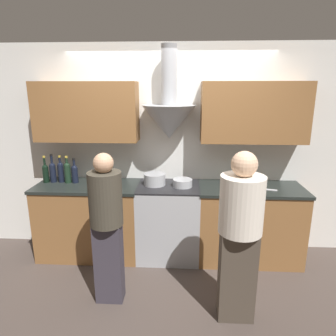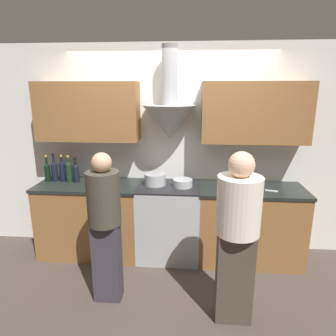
# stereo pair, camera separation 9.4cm
# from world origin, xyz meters

# --- Properties ---
(ground_plane) EXTENTS (12.00, 12.00, 0.00)m
(ground_plane) POSITION_xyz_m (0.00, 0.00, 0.00)
(ground_plane) COLOR #423833
(wall_back) EXTENTS (8.40, 0.64, 2.60)m
(wall_back) POSITION_xyz_m (-0.00, 0.57, 1.47)
(wall_back) COLOR white
(wall_back) RESTS_ON ground_plane
(counter_left) EXTENTS (1.26, 0.62, 0.93)m
(counter_left) POSITION_xyz_m (-0.99, 0.30, 0.47)
(counter_left) COLOR brown
(counter_left) RESTS_ON ground_plane
(counter_right) EXTENTS (1.25, 0.62, 0.93)m
(counter_right) POSITION_xyz_m (0.99, 0.30, 0.47)
(counter_right) COLOR brown
(counter_right) RESTS_ON ground_plane
(stove_range) EXTENTS (0.75, 0.60, 0.93)m
(stove_range) POSITION_xyz_m (0.00, 0.31, 0.47)
(stove_range) COLOR #A8AAAF
(stove_range) RESTS_ON ground_plane
(wine_bottle_0) EXTENTS (0.07, 0.07, 0.34)m
(wine_bottle_0) POSITION_xyz_m (-1.54, 0.36, 1.06)
(wine_bottle_0) COLOR black
(wine_bottle_0) RESTS_ON counter_left
(wine_bottle_1) EXTENTS (0.08, 0.08, 0.36)m
(wine_bottle_1) POSITION_xyz_m (-1.45, 0.38, 1.07)
(wine_bottle_1) COLOR black
(wine_bottle_1) RESTS_ON counter_left
(wine_bottle_2) EXTENTS (0.07, 0.07, 0.34)m
(wine_bottle_2) POSITION_xyz_m (-1.35, 0.39, 1.08)
(wine_bottle_2) COLOR black
(wine_bottle_2) RESTS_ON counter_left
(wine_bottle_3) EXTENTS (0.08, 0.08, 0.34)m
(wine_bottle_3) POSITION_xyz_m (-1.26, 0.37, 1.08)
(wine_bottle_3) COLOR black
(wine_bottle_3) RESTS_ON counter_left
(wine_bottle_4) EXTENTS (0.08, 0.08, 0.31)m
(wine_bottle_4) POSITION_xyz_m (-1.17, 0.37, 1.06)
(wine_bottle_4) COLOR black
(wine_bottle_4) RESTS_ON counter_left
(stock_pot) EXTENTS (0.26, 0.26, 0.14)m
(stock_pot) POSITION_xyz_m (-0.17, 0.34, 1.00)
(stock_pot) COLOR #A8AAAF
(stock_pot) RESTS_ON stove_range
(mixing_bowl) EXTENTS (0.23, 0.23, 0.09)m
(mixing_bowl) POSITION_xyz_m (0.17, 0.29, 0.98)
(mixing_bowl) COLOR #A8AAAF
(mixing_bowl) RESTS_ON stove_range
(orange_fruit) EXTENTS (0.08, 0.08, 0.08)m
(orange_fruit) POSITION_xyz_m (0.97, 0.29, 0.97)
(orange_fruit) COLOR orange
(orange_fruit) RESTS_ON counter_right
(chefs_knife) EXTENTS (0.23, 0.09, 0.01)m
(chefs_knife) POSITION_xyz_m (1.15, 0.22, 0.94)
(chefs_knife) COLOR silver
(chefs_knife) RESTS_ON counter_right
(person_foreground_left) EXTENTS (0.31, 0.31, 1.52)m
(person_foreground_left) POSITION_xyz_m (-0.54, -0.55, 0.84)
(person_foreground_left) COLOR #38333D
(person_foreground_left) RESTS_ON ground_plane
(person_foreground_right) EXTENTS (0.38, 0.38, 1.58)m
(person_foreground_right) POSITION_xyz_m (0.68, -0.72, 0.86)
(person_foreground_right) COLOR #473D33
(person_foreground_right) RESTS_ON ground_plane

